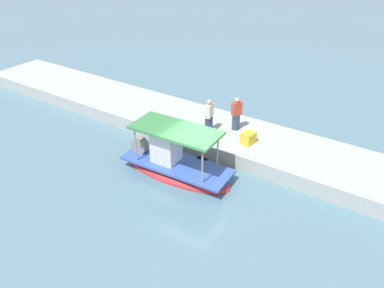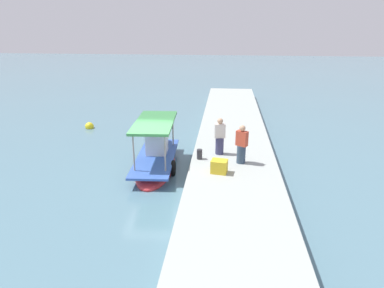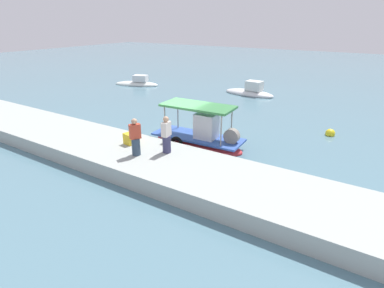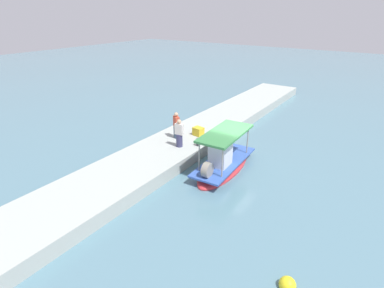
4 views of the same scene
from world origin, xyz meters
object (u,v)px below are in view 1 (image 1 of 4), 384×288
(fisherman_by_crate, at_px, (236,115))
(mooring_bollard, at_px, (212,139))
(fisherman_near_bollard, at_px, (209,117))
(cargo_crate, at_px, (248,138))
(main_fishing_boat, at_px, (175,165))

(fisherman_by_crate, xyz_separation_m, mooring_bollard, (0.26, 1.84, -0.55))
(fisherman_near_bollard, relative_size, cargo_crate, 2.68)
(main_fishing_boat, distance_m, fisherman_near_bollard, 3.20)
(fisherman_by_crate, bearing_deg, fisherman_near_bollard, 44.25)
(fisherman_near_bollard, height_order, cargo_crate, fisherman_near_bollard)
(fisherman_near_bollard, bearing_deg, main_fishing_boat, 91.21)
(fisherman_near_bollard, relative_size, fisherman_by_crate, 1.01)
(main_fishing_boat, relative_size, cargo_crate, 8.24)
(fisherman_near_bollard, height_order, fisherman_by_crate, fisherman_near_bollard)
(cargo_crate, bearing_deg, main_fishing_boat, 55.72)
(fisherman_near_bollard, xyz_separation_m, mooring_bollard, (-0.74, 0.88, -0.56))
(fisherman_near_bollard, height_order, mooring_bollard, fisherman_near_bollard)
(fisherman_by_crate, relative_size, cargo_crate, 2.67)
(fisherman_by_crate, height_order, cargo_crate, fisherman_by_crate)
(main_fishing_boat, distance_m, fisherman_by_crate, 4.22)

